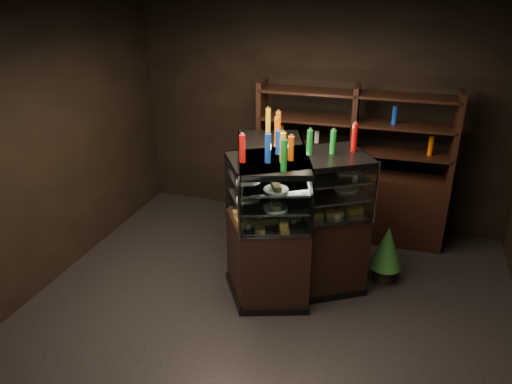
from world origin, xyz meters
TOP-DOWN VIEW (x-y plane):
  - ground at (0.00, 0.00)m, footprint 5.00×5.00m
  - room_shell at (0.00, 0.00)m, footprint 5.02×5.02m
  - display_case at (0.01, 0.71)m, footprint 1.68×1.59m
  - food_display at (0.00, 0.70)m, footprint 1.22×1.30m
  - bottles_top at (0.01, 0.71)m, footprint 1.05×1.16m
  - potted_conifer at (1.10, 1.11)m, footprint 0.36×0.36m
  - back_shelving at (0.52, 2.05)m, footprint 2.42×0.51m

SIDE VIEW (x-z plane):
  - ground at x=0.00m, z-range 0.00..0.00m
  - potted_conifer at x=1.10m, z-range 0.05..0.82m
  - display_case at x=0.01m, z-range -0.26..1.30m
  - back_shelving at x=0.52m, z-range -0.39..1.61m
  - food_display at x=0.00m, z-range 0.92..1.39m
  - bottles_top at x=0.01m, z-range 1.54..1.84m
  - room_shell at x=0.00m, z-range 0.44..3.45m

